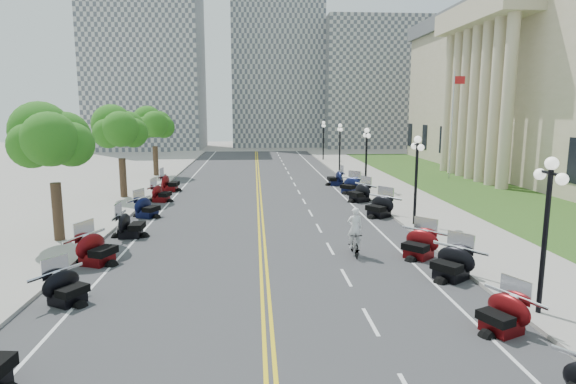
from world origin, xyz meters
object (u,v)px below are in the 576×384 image
object	(u,v)px
motorcycle_n_3	(502,312)
bicycle	(354,244)
flagpole	(452,126)
cyclist_rider	(355,212)

from	to	relation	value
motorcycle_n_3	bicycle	world-z (taller)	motorcycle_n_3
motorcycle_n_3	flagpole	bearing A→B (deg)	135.97
bicycle	cyclist_rider	world-z (taller)	cyclist_rider
flagpole	cyclist_rider	world-z (taller)	flagpole
bicycle	cyclist_rider	size ratio (longest dim) A/B	0.98
motorcycle_n_3	cyclist_rider	xyz separation A→B (m)	(-2.76, 7.83, 1.39)
motorcycle_n_3	cyclist_rider	size ratio (longest dim) A/B	0.98
bicycle	flagpole	bearing A→B (deg)	60.23
flagpole	cyclist_rider	distance (m)	27.15
motorcycle_n_3	bicycle	size ratio (longest dim) A/B	1.00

